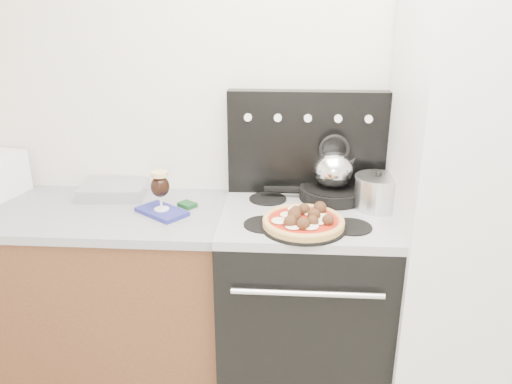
# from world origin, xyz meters

# --- Properties ---
(room_shell) EXTENTS (3.52, 3.01, 2.52)m
(room_shell) POSITION_xyz_m (0.00, 0.29, 1.25)
(room_shell) COLOR beige
(room_shell) RESTS_ON ground
(base_cabinet) EXTENTS (1.45, 0.60, 0.86)m
(base_cabinet) POSITION_xyz_m (-1.02, 1.20, 0.43)
(base_cabinet) COLOR brown
(base_cabinet) RESTS_ON ground
(countertop) EXTENTS (1.48, 0.63, 0.04)m
(countertop) POSITION_xyz_m (-1.02, 1.20, 0.88)
(countertop) COLOR #94949E
(countertop) RESTS_ON base_cabinet
(stove_body) EXTENTS (0.76, 0.65, 0.88)m
(stove_body) POSITION_xyz_m (0.08, 1.18, 0.44)
(stove_body) COLOR black
(stove_body) RESTS_ON ground
(cooktop) EXTENTS (0.76, 0.65, 0.04)m
(cooktop) POSITION_xyz_m (0.08, 1.18, 0.90)
(cooktop) COLOR #ADADB2
(cooktop) RESTS_ON stove_body
(backguard) EXTENTS (0.76, 0.08, 0.50)m
(backguard) POSITION_xyz_m (0.08, 1.45, 1.17)
(backguard) COLOR black
(backguard) RESTS_ON cooktop
(fridge) EXTENTS (0.64, 0.68, 1.90)m
(fridge) POSITION_xyz_m (0.78, 1.15, 0.95)
(fridge) COLOR silver
(fridge) RESTS_ON ground
(foil_sheet) EXTENTS (0.33, 0.25, 0.06)m
(foil_sheet) POSITION_xyz_m (-0.87, 1.37, 0.93)
(foil_sheet) COLOR white
(foil_sheet) RESTS_ON countertop
(oven_mitt) EXTENTS (0.27, 0.25, 0.02)m
(oven_mitt) POSITION_xyz_m (-0.58, 1.16, 0.91)
(oven_mitt) COLOR navy
(oven_mitt) RESTS_ON countertop
(beer_glass) EXTENTS (0.11, 0.11, 0.19)m
(beer_glass) POSITION_xyz_m (-0.58, 1.16, 1.01)
(beer_glass) COLOR black
(beer_glass) RESTS_ON oven_mitt
(pizza_pan) EXTENTS (0.39, 0.39, 0.01)m
(pizza_pan) POSITION_xyz_m (0.06, 1.01, 0.93)
(pizza_pan) COLOR black
(pizza_pan) RESTS_ON cooktop
(pizza) EXTENTS (0.43, 0.43, 0.05)m
(pizza) POSITION_xyz_m (0.06, 1.01, 0.96)
(pizza) COLOR tan
(pizza) RESTS_ON pizza_pan
(skillet) EXTENTS (0.32, 0.32, 0.06)m
(skillet) POSITION_xyz_m (0.21, 1.36, 0.95)
(skillet) COLOR #252424
(skillet) RESTS_ON cooktop
(tea_kettle) EXTENTS (0.20, 0.20, 0.22)m
(tea_kettle) POSITION_xyz_m (0.21, 1.36, 1.08)
(tea_kettle) COLOR silver
(tea_kettle) RESTS_ON skillet
(stock_pot) EXTENTS (0.23, 0.23, 0.14)m
(stock_pot) POSITION_xyz_m (0.40, 1.25, 0.99)
(stock_pot) COLOR silver
(stock_pot) RESTS_ON cooktop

